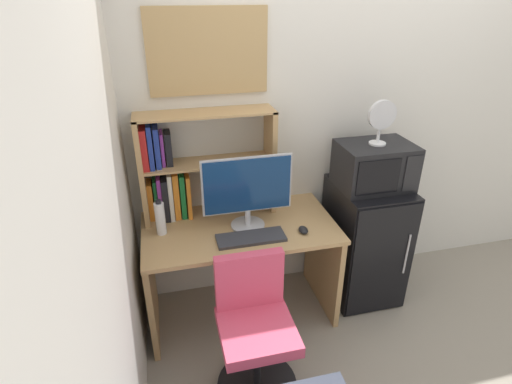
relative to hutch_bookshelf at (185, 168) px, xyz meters
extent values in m
cube|color=silver|center=(1.64, 0.12, 0.23)|extent=(6.40, 0.04, 2.60)
cube|color=silver|center=(-0.38, -1.50, 0.23)|extent=(0.04, 4.40, 2.60)
cube|color=tan|center=(0.31, -0.23, -0.35)|extent=(1.24, 0.67, 0.03)
cube|color=tan|center=(-0.30, -0.23, -0.72)|extent=(0.04, 0.61, 0.70)
cube|color=tan|center=(0.91, -0.23, -0.72)|extent=(0.04, 0.61, 0.70)
cube|color=tan|center=(-0.27, -0.01, 0.01)|extent=(0.03, 0.23, 0.70)
cube|color=tan|center=(0.57, -0.01, 0.01)|extent=(0.03, 0.23, 0.70)
cube|color=tan|center=(0.15, -0.01, 0.36)|extent=(0.87, 0.23, 0.01)
cube|color=tan|center=(0.15, -0.01, 0.03)|extent=(0.80, 0.23, 0.01)
cube|color=orange|center=(-0.24, 0.02, -0.21)|extent=(0.03, 0.13, 0.26)
cube|color=#197233|center=(-0.20, 0.02, -0.20)|extent=(0.02, 0.14, 0.28)
cube|color=purple|center=(-0.17, 0.01, -0.19)|extent=(0.02, 0.17, 0.31)
cube|color=black|center=(-0.14, 0.00, -0.19)|extent=(0.04, 0.18, 0.29)
cube|color=silver|center=(-0.11, 0.00, -0.18)|extent=(0.03, 0.18, 0.33)
cube|color=orange|center=(-0.07, 0.01, -0.18)|extent=(0.04, 0.16, 0.32)
cube|color=#197233|center=(-0.03, 0.01, -0.19)|extent=(0.03, 0.16, 0.31)
cube|color=orange|center=(0.01, 0.01, -0.19)|extent=(0.03, 0.18, 0.30)
cube|color=#B21E1E|center=(-0.23, 0.00, 0.17)|extent=(0.04, 0.19, 0.26)
cube|color=navy|center=(-0.20, 0.00, 0.17)|extent=(0.03, 0.18, 0.28)
cube|color=navy|center=(-0.16, 0.01, 0.16)|extent=(0.03, 0.17, 0.26)
cube|color=purple|center=(-0.13, 0.02, 0.14)|extent=(0.02, 0.13, 0.21)
cube|color=black|center=(-0.09, 0.02, 0.14)|extent=(0.04, 0.13, 0.21)
cylinder|color=#B7B7BC|center=(0.36, -0.25, -0.33)|extent=(0.22, 0.22, 0.02)
cylinder|color=#B7B7BC|center=(0.36, -0.25, -0.27)|extent=(0.04, 0.04, 0.11)
cube|color=#B7B7BC|center=(0.36, -0.24, -0.04)|extent=(0.57, 0.01, 0.37)
cube|color=navy|center=(0.36, -0.25, -0.04)|extent=(0.54, 0.02, 0.34)
cube|color=#333338|center=(0.34, -0.40, -0.33)|extent=(0.42, 0.16, 0.02)
ellipsoid|color=black|center=(0.68, -0.40, -0.32)|extent=(0.06, 0.09, 0.04)
cylinder|color=silver|center=(-0.18, -0.20, -0.23)|extent=(0.06, 0.06, 0.21)
cylinder|color=black|center=(-0.18, -0.20, -0.11)|extent=(0.03, 0.03, 0.02)
cube|color=black|center=(1.24, -0.19, -0.62)|extent=(0.48, 0.54, 0.89)
cube|color=black|center=(1.24, -0.47, -0.62)|extent=(0.46, 0.01, 0.86)
cylinder|color=#B2B2B7|center=(1.41, -0.48, -0.58)|extent=(0.01, 0.01, 0.31)
cube|color=black|center=(1.24, -0.19, -0.03)|extent=(0.48, 0.35, 0.30)
cube|color=black|center=(1.18, -0.37, -0.03)|extent=(0.29, 0.01, 0.23)
cube|color=black|center=(1.42, -0.37, -0.03)|extent=(0.12, 0.01, 0.24)
cylinder|color=silver|center=(1.24, -0.19, 0.13)|extent=(0.11, 0.11, 0.01)
cylinder|color=silver|center=(1.24, -0.19, 0.18)|extent=(0.02, 0.02, 0.09)
cylinder|color=silver|center=(1.24, -0.20, 0.33)|extent=(0.19, 0.03, 0.19)
cylinder|color=black|center=(0.27, -0.87, -0.84)|extent=(0.04, 0.04, 0.41)
cube|color=#D84766|center=(0.27, -0.87, -0.62)|extent=(0.40, 0.40, 0.07)
cube|color=#D84766|center=(0.27, -0.69, -0.41)|extent=(0.38, 0.06, 0.34)
cube|color=tan|center=(0.20, 0.09, 0.70)|extent=(0.73, 0.02, 0.50)
camera|label=1|loc=(-0.13, -2.45, 1.04)|focal=28.60mm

